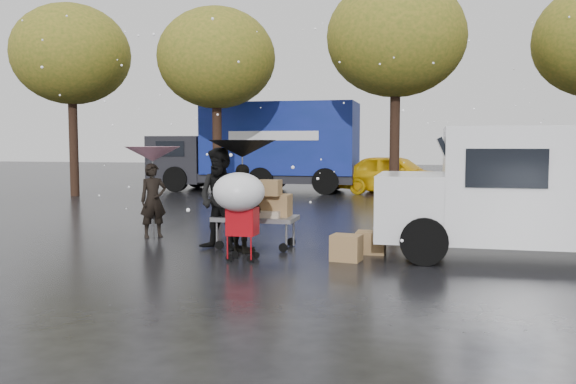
% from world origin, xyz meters
% --- Properties ---
extents(ground, '(90.00, 90.00, 0.00)m').
position_xyz_m(ground, '(0.00, 0.00, 0.00)').
color(ground, black).
rests_on(ground, ground).
extents(person_pink, '(0.65, 0.64, 1.52)m').
position_xyz_m(person_pink, '(-1.89, 1.63, 0.76)').
color(person_pink, black).
rests_on(person_pink, ground).
extents(person_middle, '(1.01, 0.85, 1.85)m').
position_xyz_m(person_middle, '(-0.04, 0.54, 0.93)').
color(person_middle, black).
rests_on(person_middle, ground).
extents(person_black, '(0.98, 0.83, 1.57)m').
position_xyz_m(person_black, '(0.42, 0.35, 0.79)').
color(person_black, black).
rests_on(person_black, ground).
extents(umbrella_pink, '(1.12, 1.12, 1.86)m').
position_xyz_m(umbrella_pink, '(-1.89, 1.63, 1.71)').
color(umbrella_pink, '#4C4C4C').
rests_on(umbrella_pink, ground).
extents(umbrella_black, '(1.18, 1.18, 1.99)m').
position_xyz_m(umbrella_black, '(0.42, 0.35, 1.83)').
color(umbrella_black, '#4C4C4C').
rests_on(umbrella_black, ground).
extents(vendor_cart, '(1.52, 0.80, 1.27)m').
position_xyz_m(vendor_cart, '(0.58, 0.89, 0.73)').
color(vendor_cart, slate).
rests_on(vendor_cart, ground).
extents(shopping_cart, '(0.84, 0.84, 1.46)m').
position_xyz_m(shopping_cart, '(0.62, -0.46, 1.06)').
color(shopping_cart, '#B70A13').
rests_on(shopping_cart, ground).
extents(white_van, '(4.91, 2.18, 2.20)m').
position_xyz_m(white_van, '(5.36, 0.95, 1.16)').
color(white_van, white).
rests_on(white_van, ground).
extents(blue_truck, '(8.30, 2.60, 3.50)m').
position_xyz_m(blue_truck, '(-3.01, 13.74, 1.76)').
color(blue_truck, navy).
rests_on(blue_truck, ground).
extents(box_ground_near, '(0.53, 0.45, 0.43)m').
position_xyz_m(box_ground_near, '(2.30, 0.05, 0.21)').
color(box_ground_near, olive).
rests_on(box_ground_near, ground).
extents(box_ground_far, '(0.51, 0.40, 0.39)m').
position_xyz_m(box_ground_far, '(2.63, 0.80, 0.19)').
color(box_ground_far, olive).
rests_on(box_ground_far, ground).
extents(yellow_taxi, '(4.71, 2.88, 1.50)m').
position_xyz_m(yellow_taxi, '(2.35, 13.34, 0.75)').
color(yellow_taxi, yellow).
rests_on(yellow_taxi, ground).
extents(tree_row, '(21.60, 4.40, 7.12)m').
position_xyz_m(tree_row, '(-0.47, 10.00, 5.02)').
color(tree_row, black).
rests_on(tree_row, ground).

